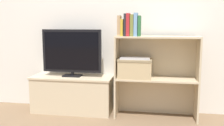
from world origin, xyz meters
name	(u,v)px	position (x,y,z in m)	size (l,w,h in m)	color
ground_plane	(110,119)	(0.00, 0.00, 0.00)	(16.00, 16.00, 0.00)	brown
wall_back	(115,15)	(0.00, 0.40, 1.20)	(10.00, 0.05, 2.40)	silver
tv_stand	(73,94)	(-0.50, 0.18, 0.22)	(1.00, 0.39, 0.45)	#CCB793
tv	(72,52)	(-0.50, 0.18, 0.75)	(0.73, 0.14, 0.57)	black
bookshelf_lower_tier	(156,91)	(0.52, 0.22, 0.30)	(0.94, 0.32, 0.47)	#CCB793
bookshelf_upper_tier	(157,51)	(0.52, 0.22, 0.77)	(0.94, 0.32, 0.48)	#CCB793
book_tan	(119,26)	(0.09, 0.10, 1.07)	(0.03, 0.13, 0.23)	tan
book_mustard	(122,28)	(0.13, 0.10, 1.05)	(0.03, 0.14, 0.19)	gold
book_charcoal	(125,25)	(0.16, 0.10, 1.08)	(0.02, 0.13, 0.25)	#232328
book_crimson	(128,25)	(0.20, 0.10, 1.08)	(0.04, 0.14, 0.25)	#B22328
book_olive	(132,25)	(0.24, 0.10, 1.07)	(0.04, 0.13, 0.24)	olive
book_skyblue	(136,25)	(0.28, 0.10, 1.08)	(0.04, 0.15, 0.26)	#709ECC
book_forest	(139,26)	(0.32, 0.10, 1.07)	(0.03, 0.15, 0.23)	#286638
storage_basket_left	(135,67)	(0.28, 0.14, 0.59)	(0.39, 0.29, 0.22)	tan
laptop	(135,58)	(0.28, 0.14, 0.70)	(0.34, 0.21, 0.02)	#BCBCC1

